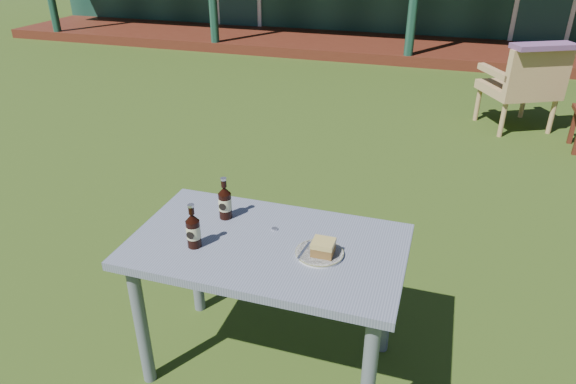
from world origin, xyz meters
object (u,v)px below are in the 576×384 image
(cake_slice, at_px, (323,247))
(cola_bottle_near, at_px, (225,202))
(plate, at_px, (319,253))
(cola_bottle_far, at_px, (193,230))
(cafe_table, at_px, (268,261))
(armchair_left, at_px, (524,83))

(cake_slice, height_order, cola_bottle_near, cola_bottle_near)
(plate, relative_size, cola_bottle_far, 0.99)
(cafe_table, bearing_deg, plate, -4.97)
(plate, height_order, cake_slice, cake_slice)
(cafe_table, xyz_separation_m, plate, (0.24, -0.02, 0.11))
(cake_slice, distance_m, cola_bottle_far, 0.56)
(cake_slice, height_order, armchair_left, armchair_left)
(cola_bottle_far, bearing_deg, cola_bottle_near, 83.72)
(cola_bottle_near, bearing_deg, armchair_left, 66.22)
(plate, xyz_separation_m, cola_bottle_far, (-0.53, -0.10, 0.07))
(cafe_table, height_order, cola_bottle_near, cola_bottle_near)
(cola_bottle_far, height_order, armchair_left, cola_bottle_far)
(cola_bottle_far, relative_size, armchair_left, 0.23)
(plate, relative_size, armchair_left, 0.23)
(plate, height_order, cola_bottle_far, cola_bottle_far)
(cake_slice, bearing_deg, cafe_table, 173.78)
(plate, xyz_separation_m, cola_bottle_near, (-0.50, 0.17, 0.08))
(plate, bearing_deg, armchair_left, 73.57)
(armchair_left, bearing_deg, cola_bottle_near, -113.78)
(cola_bottle_near, bearing_deg, cola_bottle_far, -96.28)
(cake_slice, xyz_separation_m, armchair_left, (1.15, 3.95, -0.27))
(armchair_left, bearing_deg, cola_bottle_far, -112.73)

